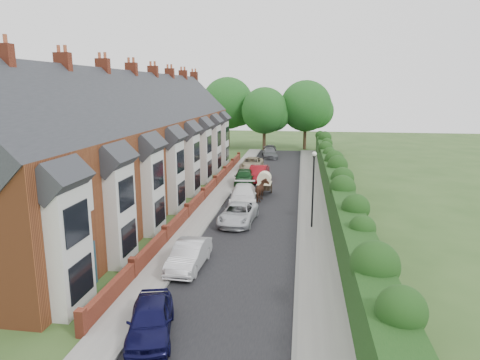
{
  "coord_description": "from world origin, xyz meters",
  "views": [
    {
      "loc": [
        2.6,
        -23.43,
        9.12
      ],
      "look_at": [
        -2.04,
        8.36,
        2.2
      ],
      "focal_mm": 32.0,
      "sensor_mm": 36.0,
      "label": 1
    }
  ],
  "objects_px": {
    "car_silver_b": "(238,214)",
    "car_red": "(258,173)",
    "car_green": "(244,177)",
    "horse_cart": "(264,182)",
    "car_beige": "(252,164)",
    "car_navy": "(150,319)",
    "lamppost": "(313,180)",
    "car_silver_a": "(189,255)",
    "car_white": "(243,195)",
    "car_grey": "(270,153)",
    "horse": "(262,191)",
    "car_black": "(269,150)"
  },
  "relations": [
    {
      "from": "lamppost",
      "to": "car_black",
      "type": "relative_size",
      "value": 1.31
    },
    {
      "from": "car_white",
      "to": "horse_cart",
      "type": "relative_size",
      "value": 1.86
    },
    {
      "from": "lamppost",
      "to": "car_green",
      "type": "bearing_deg",
      "value": 116.86
    },
    {
      "from": "car_navy",
      "to": "car_silver_b",
      "type": "height_order",
      "value": "car_navy"
    },
    {
      "from": "car_silver_a",
      "to": "car_beige",
      "type": "relative_size",
      "value": 0.84
    },
    {
      "from": "lamppost",
      "to": "car_black",
      "type": "height_order",
      "value": "lamppost"
    },
    {
      "from": "car_grey",
      "to": "car_black",
      "type": "relative_size",
      "value": 1.13
    },
    {
      "from": "car_green",
      "to": "car_black",
      "type": "distance_m",
      "value": 19.86
    },
    {
      "from": "car_navy",
      "to": "horse",
      "type": "relative_size",
      "value": 1.94
    },
    {
      "from": "car_green",
      "to": "car_beige",
      "type": "height_order",
      "value": "car_green"
    },
    {
      "from": "car_green",
      "to": "car_white",
      "type": "bearing_deg",
      "value": -87.97
    },
    {
      "from": "horse_cart",
      "to": "car_red",
      "type": "bearing_deg",
      "value": 101.46
    },
    {
      "from": "car_navy",
      "to": "horse_cart",
      "type": "relative_size",
      "value": 1.43
    },
    {
      "from": "lamppost",
      "to": "car_silver_a",
      "type": "distance_m",
      "value": 10.05
    },
    {
      "from": "car_beige",
      "to": "horse_cart",
      "type": "xyz_separation_m",
      "value": [
        2.45,
        -11.41,
        0.46
      ]
    },
    {
      "from": "car_silver_a",
      "to": "car_silver_b",
      "type": "distance_m",
      "value": 7.92
    },
    {
      "from": "car_silver_a",
      "to": "car_silver_b",
      "type": "xyz_separation_m",
      "value": [
        1.4,
        7.79,
        -0.02
      ]
    },
    {
      "from": "lamppost",
      "to": "car_silver_a",
      "type": "xyz_separation_m",
      "value": [
        -6.4,
        -7.3,
        -2.61
      ]
    },
    {
      "from": "car_red",
      "to": "horse_cart",
      "type": "distance_m",
      "value": 5.55
    },
    {
      "from": "car_beige",
      "to": "car_grey",
      "type": "xyz_separation_m",
      "value": [
        1.4,
        8.71,
        -0.04
      ]
    },
    {
      "from": "car_white",
      "to": "car_black",
      "type": "distance_m",
      "value": 26.63
    },
    {
      "from": "horse_cart",
      "to": "horse",
      "type": "bearing_deg",
      "value": -90.0
    },
    {
      "from": "car_silver_b",
      "to": "car_white",
      "type": "bearing_deg",
      "value": 97.39
    },
    {
      "from": "car_green",
      "to": "horse",
      "type": "relative_size",
      "value": 2.22
    },
    {
      "from": "car_beige",
      "to": "car_black",
      "type": "relative_size",
      "value": 1.25
    },
    {
      "from": "car_black",
      "to": "horse_cart",
      "type": "distance_m",
      "value": 23.2
    },
    {
      "from": "car_silver_b",
      "to": "car_grey",
      "type": "distance_m",
      "value": 28.51
    },
    {
      "from": "car_black",
      "to": "lamppost",
      "type": "bearing_deg",
      "value": -76.5
    },
    {
      "from": "car_white",
      "to": "horse_cart",
      "type": "distance_m",
      "value": 3.76
    },
    {
      "from": "lamppost",
      "to": "car_beige",
      "type": "distance_m",
      "value": 21.43
    },
    {
      "from": "car_beige",
      "to": "car_red",
      "type": "bearing_deg",
      "value": -76.29
    },
    {
      "from": "car_grey",
      "to": "car_white",
      "type": "bearing_deg",
      "value": -98.6
    },
    {
      "from": "car_silver_a",
      "to": "car_grey",
      "type": "bearing_deg",
      "value": 89.83
    },
    {
      "from": "car_silver_b",
      "to": "car_green",
      "type": "relative_size",
      "value": 1.05
    },
    {
      "from": "car_silver_b",
      "to": "car_beige",
      "type": "distance_m",
      "value": 19.85
    },
    {
      "from": "lamppost",
      "to": "car_grey",
      "type": "relative_size",
      "value": 1.15
    },
    {
      "from": "lamppost",
      "to": "car_white",
      "type": "height_order",
      "value": "lamppost"
    },
    {
      "from": "car_silver_b",
      "to": "car_grey",
      "type": "height_order",
      "value": "car_silver_b"
    },
    {
      "from": "car_grey",
      "to": "lamppost",
      "type": "bearing_deg",
      "value": -88.07
    },
    {
      "from": "car_navy",
      "to": "horse_cart",
      "type": "xyz_separation_m",
      "value": [
        2.25,
        22.47,
        0.47
      ]
    },
    {
      "from": "car_silver_b",
      "to": "car_black",
      "type": "bearing_deg",
      "value": 94.34
    },
    {
      "from": "car_red",
      "to": "car_grey",
      "type": "distance_m",
      "value": 14.7
    },
    {
      "from": "car_red",
      "to": "horse",
      "type": "height_order",
      "value": "horse"
    },
    {
      "from": "car_grey",
      "to": "car_black",
      "type": "xyz_separation_m",
      "value": [
        -0.29,
        3.04,
        0.02
      ]
    },
    {
      "from": "car_navy",
      "to": "horse",
      "type": "bearing_deg",
      "value": 69.29
    },
    {
      "from": "car_silver_b",
      "to": "car_green",
      "type": "distance_m",
      "value": 11.77
    },
    {
      "from": "car_silver_b",
      "to": "car_red",
      "type": "xyz_separation_m",
      "value": [
        -0.05,
        13.81,
        0.1
      ]
    },
    {
      "from": "car_silver_b",
      "to": "car_beige",
      "type": "xyz_separation_m",
      "value": [
        -1.4,
        19.8,
        0.03
      ]
    },
    {
      "from": "car_navy",
      "to": "car_red",
      "type": "height_order",
      "value": "car_red"
    },
    {
      "from": "car_silver_a",
      "to": "car_silver_b",
      "type": "bearing_deg",
      "value": 81.86
    }
  ]
}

